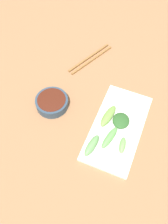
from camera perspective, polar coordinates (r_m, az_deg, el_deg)
name	(u,v)px	position (r m, az deg, el deg)	size (l,w,h in m)	color
tabletop	(92,120)	(0.89, 1.79, -2.01)	(2.10, 2.10, 0.02)	#956945
sauce_bowl	(52,103)	(0.90, -7.67, 2.22)	(0.12, 0.12, 0.04)	#2E4255
serving_plate	(118,127)	(0.87, 8.00, -3.46)	(0.17, 0.33, 0.01)	white
broccoli_stalk_0	(92,145)	(0.81, 1.85, -7.93)	(0.03, 0.09, 0.03)	#659F59
broccoli_stalk_1	(122,145)	(0.82, 9.11, -7.80)	(0.02, 0.06, 0.02)	#71B85A
broccoli_leafy_2	(121,121)	(0.86, 8.76, -2.02)	(0.06, 0.07, 0.02)	#2B5926
broccoli_stalk_3	(108,116)	(0.87, 5.78, -0.93)	(0.03, 0.10, 0.02)	#72A146
broccoli_stalk_4	(110,138)	(0.83, 6.08, -6.07)	(0.02, 0.10, 0.02)	#62A753
chopsticks	(90,59)	(1.06, 1.54, 12.51)	(0.12, 0.22, 0.01)	olive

